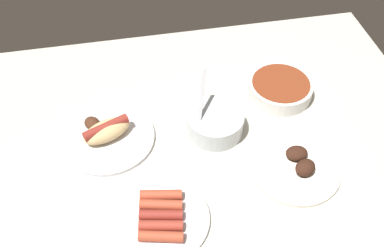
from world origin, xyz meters
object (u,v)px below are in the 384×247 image
at_px(bowl_coleslaw, 215,122).
at_px(plate_hotdog_assembled, 107,134).
at_px(bowl_chili, 280,88).
at_px(plate_grilled_meat, 296,166).
at_px(plate_sausages, 161,218).

distance_m(bowl_coleslaw, plate_hotdog_assembled, 0.27).
bearing_deg(bowl_coleslaw, bowl_chili, -155.10).
relative_size(bowl_coleslaw, plate_hotdog_assembled, 0.66).
distance_m(plate_grilled_meat, plate_sausages, 0.34).
distance_m(bowl_chili, plate_sausages, 0.49).
bearing_deg(bowl_chili, plate_sausages, 40.91).
xyz_separation_m(bowl_chili, plate_sausages, (0.37, 0.32, -0.01)).
height_order(bowl_coleslaw, plate_grilled_meat, bowl_coleslaw).
distance_m(plate_hotdog_assembled, bowl_chili, 0.47).
height_order(plate_grilled_meat, plate_sausages, plate_grilled_meat).
xyz_separation_m(plate_grilled_meat, bowl_chili, (-0.04, -0.25, 0.01)).
height_order(plate_grilled_meat, bowl_chili, bowl_chili).
bearing_deg(plate_sausages, plate_hotdog_assembled, -68.56).
height_order(plate_hotdog_assembled, plate_sausages, plate_hotdog_assembled).
relative_size(plate_hotdog_assembled, bowl_chili, 1.34).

